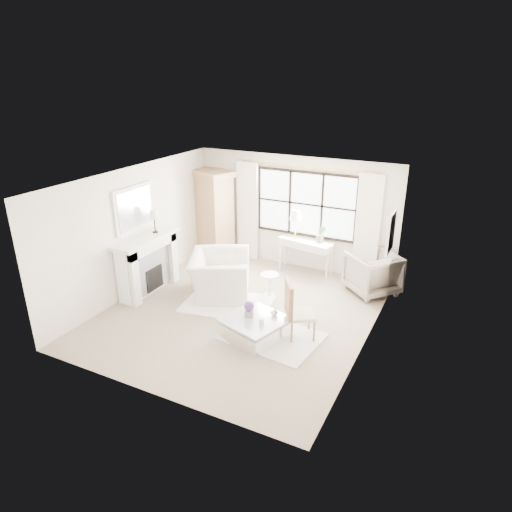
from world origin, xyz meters
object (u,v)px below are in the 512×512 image
Objects in this scene: armoire at (213,213)px; club_armchair at (220,275)px; coffee_table at (255,328)px; console_table at (306,256)px.

club_armchair is (1.31, -1.87, -0.69)m from armoire.
club_armchair is 1.10× the size of coffee_table.
console_table is 2.30m from club_armchair.
club_armchair is at bearing -33.39° from armoire.
coffee_table is at bearing -26.46° from armoire.
armoire is 1.79× the size of coffee_table.
coffee_table is at bearing -155.52° from club_armchair.
club_armchair reaches higher than console_table.
armoire reaches higher than console_table.
club_armchair is (-1.20, -1.96, 0.05)m from console_table.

